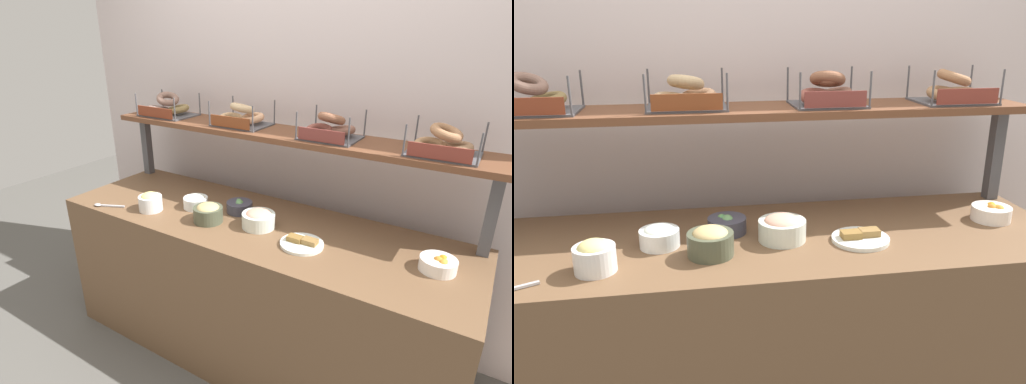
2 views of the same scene
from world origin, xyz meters
The scene contains 18 objects.
ground_plane centered at (0.00, 0.00, 0.00)m, with size 8.00×8.00×0.00m, color #595651.
back_wall centered at (0.00, 0.55, 1.20)m, with size 3.42×0.06×2.40m, color beige.
deli_counter centered at (0.00, 0.00, 0.42)m, with size 2.22×0.70×0.85m, color brown.
shelf_riser_left centered at (-1.05, 0.27, 1.05)m, with size 0.05×0.05×0.40m, color #4C4C51.
shelf_riser_right centered at (1.05, 0.27, 1.05)m, with size 0.05×0.05×0.40m, color #4C4C51.
upper_shelf centered at (0.00, 0.27, 1.26)m, with size 2.18×0.32×0.03m, color brown.
bowl_veggie_mix centered at (-0.14, 0.06, 0.88)m, with size 0.14×0.14×0.07m.
bowl_egg_salad centered at (-0.57, -0.18, 0.90)m, with size 0.13×0.13×0.11m.
bowl_hummus centered at (-0.21, -0.12, 0.90)m, with size 0.16×0.16×0.10m.
bowl_fruit_salad centered at (0.90, 0.02, 0.88)m, with size 0.15×0.15×0.07m.
bowl_lox_spread centered at (0.05, -0.04, 0.90)m, with size 0.17×0.17×0.10m.
bowl_cream_cheese centered at (-0.38, -0.02, 0.89)m, with size 0.14×0.14×0.08m.
serving_plate_white centered at (0.32, -0.09, 0.86)m, with size 0.21×0.21×0.04m.
serving_spoon_near_plate centered at (-0.83, -0.29, 0.86)m, with size 0.17×0.09×0.01m.
bagel_basket_poppy centered at (-0.82, 0.26, 1.33)m, with size 0.33×0.26×0.15m.
bagel_basket_plain centered at (-0.26, 0.28, 1.33)m, with size 0.30×0.26×0.14m.
bagel_basket_cinnamon_raisin centered at (0.28, 0.26, 1.33)m, with size 0.28×0.25×0.14m.
bagel_basket_everything centered at (0.81, 0.26, 1.33)m, with size 0.30×0.25×0.14m.
Camera 1 is at (1.04, -1.62, 1.79)m, focal length 28.51 mm.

